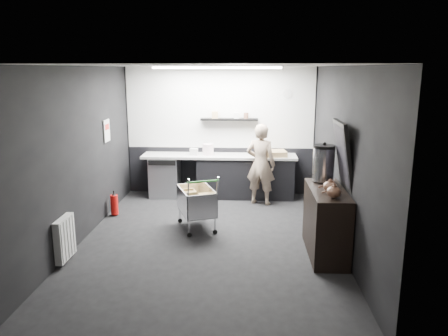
{
  "coord_description": "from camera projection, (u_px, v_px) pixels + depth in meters",
  "views": [
    {
      "loc": [
        0.59,
        -6.47,
        2.66
      ],
      "look_at": [
        0.21,
        0.4,
        1.09
      ],
      "focal_mm": 35.0,
      "sensor_mm": 36.0,
      "label": 1
    }
  ],
  "objects": [
    {
      "name": "floor",
      "position": [
        209.0,
        240.0,
        6.92
      ],
      "size": [
        5.5,
        5.5,
        0.0
      ],
      "primitive_type": "plane",
      "color": "black",
      "rests_on": "ground"
    },
    {
      "name": "ceiling",
      "position": [
        208.0,
        65.0,
        6.32
      ],
      "size": [
        5.5,
        5.5,
        0.0
      ],
      "primitive_type": "plane",
      "rotation": [
        3.14,
        0.0,
        0.0
      ],
      "color": "silver",
      "rests_on": "wall_back"
    },
    {
      "name": "wall_back",
      "position": [
        220.0,
        131.0,
        9.29
      ],
      "size": [
        5.5,
        0.0,
        5.5
      ],
      "primitive_type": "plane",
      "rotation": [
        1.57,
        0.0,
        0.0
      ],
      "color": "black",
      "rests_on": "floor"
    },
    {
      "name": "wall_front",
      "position": [
        181.0,
        217.0,
        3.94
      ],
      "size": [
        5.5,
        0.0,
        5.5
      ],
      "primitive_type": "plane",
      "rotation": [
        -1.57,
        0.0,
        0.0
      ],
      "color": "black",
      "rests_on": "floor"
    },
    {
      "name": "wall_left",
      "position": [
        79.0,
        155.0,
        6.72
      ],
      "size": [
        0.0,
        5.5,
        5.5
      ],
      "primitive_type": "plane",
      "rotation": [
        1.57,
        0.0,
        1.57
      ],
      "color": "black",
      "rests_on": "floor"
    },
    {
      "name": "wall_right",
      "position": [
        342.0,
        158.0,
        6.51
      ],
      "size": [
        0.0,
        5.5,
        5.5
      ],
      "primitive_type": "plane",
      "rotation": [
        1.57,
        0.0,
        -1.57
      ],
      "color": "black",
      "rests_on": "floor"
    },
    {
      "name": "kitchen_wall_panel",
      "position": [
        220.0,
        108.0,
        9.16
      ],
      "size": [
        3.95,
        0.02,
        1.7
      ],
      "primitive_type": "cube",
      "color": "silver",
      "rests_on": "wall_back"
    },
    {
      "name": "dado_panel",
      "position": [
        220.0,
        170.0,
        9.46
      ],
      "size": [
        3.95,
        0.02,
        1.0
      ],
      "primitive_type": "cube",
      "color": "black",
      "rests_on": "wall_back"
    },
    {
      "name": "floating_shelf",
      "position": [
        229.0,
        119.0,
        9.1
      ],
      "size": [
        1.2,
        0.22,
        0.04
      ],
      "primitive_type": "cube",
      "color": "black",
      "rests_on": "wall_back"
    },
    {
      "name": "wall_clock",
      "position": [
        287.0,
        94.0,
        9.01
      ],
      "size": [
        0.2,
        0.03,
        0.2
      ],
      "primitive_type": "cylinder",
      "rotation": [
        1.57,
        0.0,
        0.0
      ],
      "color": "silver",
      "rests_on": "wall_back"
    },
    {
      "name": "poster",
      "position": [
        107.0,
        131.0,
        7.94
      ],
      "size": [
        0.02,
        0.3,
        0.4
      ],
      "primitive_type": "cube",
      "color": "silver",
      "rests_on": "wall_left"
    },
    {
      "name": "poster_red_band",
      "position": [
        107.0,
        127.0,
        7.93
      ],
      "size": [
        0.02,
        0.22,
        0.1
      ],
      "primitive_type": "cube",
      "color": "red",
      "rests_on": "poster"
    },
    {
      "name": "radiator",
      "position": [
        65.0,
        238.0,
        6.07
      ],
      "size": [
        0.1,
        0.5,
        0.6
      ],
      "primitive_type": "cube",
      "color": "silver",
      "rests_on": "wall_left"
    },
    {
      "name": "ceiling_strip",
      "position": [
        217.0,
        68.0,
        8.12
      ],
      "size": [
        2.4,
        0.2,
        0.04
      ],
      "primitive_type": "cube",
      "color": "white",
      "rests_on": "ceiling"
    },
    {
      "name": "prep_counter",
      "position": [
        226.0,
        176.0,
        9.16
      ],
      "size": [
        3.2,
        0.61,
        0.9
      ],
      "color": "black",
      "rests_on": "floor"
    },
    {
      "name": "person",
      "position": [
        261.0,
        164.0,
        8.61
      ],
      "size": [
        0.68,
        0.55,
        1.62
      ],
      "primitive_type": "imported",
      "rotation": [
        0.0,
        0.0,
        2.83
      ],
      "color": "beige",
      "rests_on": "floor"
    },
    {
      "name": "shopping_cart",
      "position": [
        196.0,
        203.0,
        7.34
      ],
      "size": [
        0.8,
        1.04,
        0.95
      ],
      "color": "silver",
      "rests_on": "floor"
    },
    {
      "name": "sideboard",
      "position": [
        327.0,
        213.0,
        6.32
      ],
      "size": [
        0.56,
        1.3,
        1.95
      ],
      "color": "black",
      "rests_on": "floor"
    },
    {
      "name": "fire_extinguisher",
      "position": [
        114.0,
        204.0,
        8.03
      ],
      "size": [
        0.14,
        0.14,
        0.45
      ],
      "color": "red",
      "rests_on": "floor"
    },
    {
      "name": "cardboard_box",
      "position": [
        272.0,
        153.0,
        8.95
      ],
      "size": [
        0.59,
        0.48,
        0.11
      ],
      "primitive_type": "cube",
      "rotation": [
        0.0,
        0.0,
        0.13
      ],
      "color": "tan",
      "rests_on": "prep_counter"
    },
    {
      "name": "pink_tub",
      "position": [
        208.0,
        149.0,
        9.06
      ],
      "size": [
        0.23,
        0.23,
        0.23
      ],
      "primitive_type": "cylinder",
      "color": "white",
      "rests_on": "prep_counter"
    },
    {
      "name": "white_container",
      "position": [
        194.0,
        152.0,
        9.04
      ],
      "size": [
        0.16,
        0.13,
        0.14
      ],
      "primitive_type": "cube",
      "rotation": [
        0.0,
        0.0,
        -0.03
      ],
      "color": "silver",
      "rests_on": "prep_counter"
    }
  ]
}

